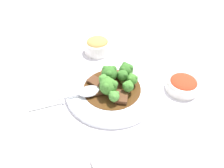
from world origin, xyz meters
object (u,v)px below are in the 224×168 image
at_px(beef_strip_3, 97,91).
at_px(serving_spoon, 85,92).
at_px(broccoli_floret_2, 114,96).
at_px(broccoli_floret_0, 128,86).
at_px(side_bowl_kimchi, 183,84).
at_px(broccoli_floret_3, 123,75).
at_px(broccoli_floret_6, 105,80).
at_px(broccoli_floret_5, 109,73).
at_px(sauce_dish, 106,160).
at_px(broccoli_floret_7, 126,70).
at_px(beef_strip_0, 96,82).
at_px(beef_strip_1, 122,97).
at_px(broccoli_floret_1, 132,79).
at_px(beef_strip_2, 111,74).
at_px(side_bowl_appetizer, 97,45).
at_px(broccoli_floret_4, 109,86).
at_px(main_plate, 112,89).

height_order(beef_strip_3, serving_spoon, serving_spoon).
bearing_deg(broccoli_floret_2, serving_spoon, 93.62).
xyz_separation_m(broccoli_floret_0, side_bowl_kimchi, (0.10, -0.16, -0.02)).
xyz_separation_m(broccoli_floret_3, broccoli_floret_6, (-0.04, 0.05, -0.00)).
distance_m(broccoli_floret_5, sauce_dish, 0.28).
bearing_deg(serving_spoon, broccoli_floret_7, -36.58).
xyz_separation_m(beef_strip_0, side_bowl_kimchi, (0.10, -0.27, -0.00)).
relative_size(broccoli_floret_2, sauce_dish, 0.50).
relative_size(broccoli_floret_5, side_bowl_kimchi, 0.58).
height_order(beef_strip_1, broccoli_floret_7, broccoli_floret_7).
relative_size(broccoli_floret_3, sauce_dish, 0.65).
xyz_separation_m(broccoli_floret_5, sauce_dish, (-0.25, -0.10, -0.05)).
distance_m(broccoli_floret_6, serving_spoon, 0.08).
bearing_deg(side_bowl_kimchi, broccoli_floret_6, 114.41).
xyz_separation_m(beef_strip_3, broccoli_floret_1, (0.07, -0.09, 0.02)).
height_order(beef_strip_3, broccoli_floret_0, broccoli_floret_0).
relative_size(beef_strip_2, broccoli_floret_7, 1.35).
height_order(beef_strip_1, beef_strip_3, beef_strip_1).
bearing_deg(beef_strip_1, broccoli_floret_2, 141.12).
bearing_deg(sauce_dish, broccoli_floret_2, 16.07).
height_order(broccoli_floret_1, serving_spoon, broccoli_floret_1).
distance_m(beef_strip_3, broccoli_floret_2, 0.07).
bearing_deg(serving_spoon, beef_strip_3, -53.89).
bearing_deg(serving_spoon, broccoli_floret_3, -43.97).
bearing_deg(side_bowl_kimchi, sauce_dish, 158.47).
relative_size(beef_strip_2, side_bowl_kimchi, 0.68).
distance_m(beef_strip_3, side_bowl_appetizer, 0.25).
bearing_deg(side_bowl_appetizer, broccoli_floret_1, -127.30).
distance_m(beef_strip_0, broccoli_floret_4, 0.07).
bearing_deg(beef_strip_3, sauce_dish, -149.18).
relative_size(broccoli_floret_4, side_bowl_kimchi, 0.54).
bearing_deg(broccoli_floret_7, beef_strip_0, 128.90).
xyz_separation_m(broccoli_floret_6, broccoli_floret_7, (0.07, -0.05, 0.00)).
distance_m(main_plate, beef_strip_0, 0.06).
bearing_deg(broccoli_floret_5, broccoli_floret_7, -43.45).
height_order(broccoli_floret_1, broccoli_floret_7, broccoli_floret_7).
height_order(beef_strip_2, broccoli_floret_6, broccoli_floret_6).
height_order(beef_strip_0, broccoli_floret_6, broccoli_floret_6).
relative_size(beef_strip_0, broccoli_floret_0, 1.53).
height_order(beef_strip_2, side_bowl_appetizer, side_bowl_appetizer).
relative_size(main_plate, broccoli_floret_6, 6.13).
xyz_separation_m(main_plate, broccoli_floret_6, (-0.01, 0.02, 0.04)).
bearing_deg(broccoli_floret_1, broccoli_floret_4, 142.85).
xyz_separation_m(broccoli_floret_0, broccoli_floret_7, (0.07, 0.03, 0.01)).
distance_m(beef_strip_1, beef_strip_3, 0.08).
bearing_deg(beef_strip_2, side_bowl_kimchi, -78.69).
height_order(broccoli_floret_0, broccoli_floret_4, broccoli_floret_4).
relative_size(beef_strip_1, broccoli_floret_4, 0.97).
relative_size(broccoli_floret_4, broccoli_floret_6, 1.17).
relative_size(broccoli_floret_3, broccoli_floret_6, 1.00).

